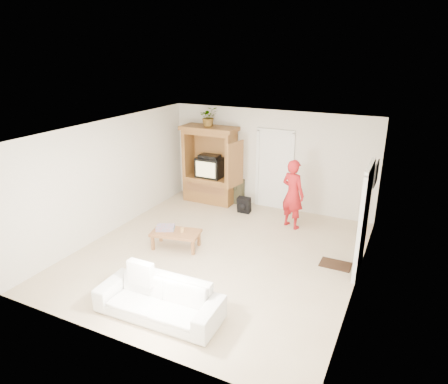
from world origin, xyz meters
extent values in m
plane|color=tan|center=(0.00, 0.00, 0.00)|extent=(6.00, 6.00, 0.00)
plane|color=white|center=(0.00, 0.00, 2.60)|extent=(6.00, 6.00, 0.00)
plane|color=silver|center=(0.00, 3.00, 1.30)|extent=(5.50, 0.00, 5.50)
plane|color=silver|center=(0.00, -3.00, 1.30)|extent=(5.50, 0.00, 5.50)
plane|color=silver|center=(-2.75, 0.00, 1.30)|extent=(0.00, 6.00, 6.00)
plane|color=silver|center=(2.75, 0.00, 1.30)|extent=(0.00, 6.00, 6.00)
cube|color=brown|center=(-1.60, 2.65, 0.35)|extent=(1.40, 0.60, 0.70)
cube|color=brown|center=(-2.25, 2.65, 1.30)|extent=(0.10, 0.60, 1.20)
cube|color=brown|center=(-0.95, 2.65, 1.30)|extent=(0.10, 0.60, 1.20)
cube|color=brown|center=(-1.60, 2.92, 1.30)|extent=(1.40, 0.06, 1.20)
cube|color=brown|center=(-1.60, 2.65, 1.95)|extent=(1.40, 0.60, 0.10)
cube|color=brown|center=(-1.60, 2.65, 2.05)|extent=(1.52, 0.68, 0.10)
cube|color=brown|center=(-0.62, 2.18, 1.30)|extent=(0.16, 0.67, 1.15)
cube|color=black|center=(-1.60, 2.68, 0.97)|extent=(0.70, 0.52, 0.55)
cube|color=tan|center=(-1.60, 2.41, 0.98)|extent=(0.58, 0.02, 0.42)
cube|color=black|center=(-1.60, 2.65, 1.29)|extent=(0.55, 0.35, 0.08)
cube|color=olive|center=(-1.60, 2.37, 0.45)|extent=(1.19, 0.03, 0.25)
cube|color=white|center=(0.15, 2.97, 1.02)|extent=(0.85, 0.05, 2.04)
cube|color=black|center=(2.73, 0.60, 1.02)|extent=(0.05, 0.90, 2.04)
cube|color=black|center=(2.73, 1.90, 1.60)|extent=(0.03, 0.60, 0.48)
cube|color=#382316|center=(2.30, 0.60, 0.01)|extent=(0.60, 0.40, 0.02)
imported|color=#4C7238|center=(-1.60, 2.63, 2.36)|extent=(0.62, 0.61, 0.52)
imported|color=#A41519|center=(0.96, 1.97, 0.83)|extent=(0.71, 0.60, 1.66)
imported|color=silver|center=(0.07, -2.24, 0.30)|extent=(2.06, 0.86, 0.59)
cube|color=olive|center=(-0.93, -0.16, 0.35)|extent=(1.11, 0.76, 0.06)
cube|color=olive|center=(-1.32, -0.47, 0.16)|extent=(0.07, 0.07, 0.32)
cube|color=olive|center=(-1.41, -0.05, 0.16)|extent=(0.07, 0.07, 0.32)
cube|color=olive|center=(-0.45, -0.28, 0.16)|extent=(0.07, 0.07, 0.32)
cube|color=olive|center=(-0.54, 0.14, 0.16)|extent=(0.07, 0.07, 0.32)
cube|color=#C64242|center=(-1.19, -0.16, 0.42)|extent=(0.46, 0.41, 0.08)
cylinder|color=tan|center=(-0.79, -0.12, 0.43)|extent=(0.08, 0.08, 0.10)
camera|label=1|loc=(3.35, -6.62, 4.05)|focal=32.00mm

